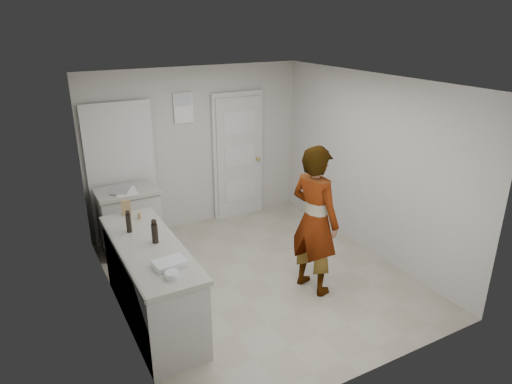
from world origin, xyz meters
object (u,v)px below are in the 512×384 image
baking_dish (170,263)px  person (315,220)px  spice_jar (139,216)px  oil_cruet_b (129,222)px  egg_bowl (172,275)px  cake_mix_box (126,207)px  oil_cruet_a (155,231)px

baking_dish → person: bearing=5.9°
spice_jar → oil_cruet_b: size_ratio=0.27×
oil_cruet_b → egg_bowl: size_ratio=1.93×
cake_mix_box → baking_dish: (0.06, -1.43, -0.07)m
person → egg_bowl: size_ratio=13.48×
spice_jar → oil_cruet_a: size_ratio=0.26×
spice_jar → egg_bowl: (-0.09, -1.44, -0.01)m
spice_jar → egg_bowl: spice_jar is taller
baking_dish → egg_bowl: size_ratio=2.38×
person → oil_cruet_b: person is taller
oil_cruet_b → egg_bowl: (0.11, -1.14, -0.10)m
spice_jar → oil_cruet_a: bearing=-91.4°
person → cake_mix_box: person is taller
person → egg_bowl: (-1.90, -0.40, 0.03)m
cake_mix_box → egg_bowl: bearing=-75.1°
person → baking_dish: size_ratio=5.66×
person → baking_dish: (-1.85, -0.19, 0.03)m
oil_cruet_a → spice_jar: bearing=88.6°
oil_cruet_a → baking_dish: oil_cruet_a is taller
baking_dish → oil_cruet_b: bearing=99.5°
person → spice_jar: bearing=45.7°
cake_mix_box → oil_cruet_b: size_ratio=0.70×
baking_dish → egg_bowl: (-0.05, -0.21, 0.00)m
spice_jar → baking_dish: bearing=-91.9°
cake_mix_box → oil_cruet_b: bearing=-86.0°
baking_dish → egg_bowl: same height
person → oil_cruet_b: size_ratio=6.97×
oil_cruet_b → baking_dish: bearing=-80.5°
egg_bowl → spice_jar: bearing=86.5°
baking_dish → egg_bowl: 0.22m
oil_cruet_a → egg_bowl: size_ratio=2.00×
person → cake_mix_box: size_ratio=9.91×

